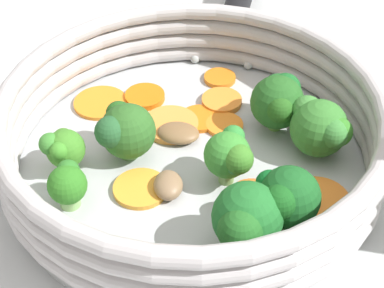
{
  "coord_description": "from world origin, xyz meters",
  "views": [
    {
      "loc": [
        -0.34,
        0.16,
        0.36
      ],
      "look_at": [
        0.0,
        0.0,
        0.03
      ],
      "focal_mm": 60.0,
      "sensor_mm": 36.0,
      "label": 1
    }
  ],
  "objects": [
    {
      "name": "broccoli_floret_5",
      "position": [
        -0.1,
        0.01,
        0.05
      ],
      "size": [
        0.05,
        0.05,
        0.05
      ],
      "color": "#84B46A",
      "rests_on": "skillet"
    },
    {
      "name": "mushroom_piece_1",
      "position": [
        -0.03,
        0.03,
        0.02
      ],
      "size": [
        0.04,
        0.03,
        0.01
      ],
      "primitive_type": "ellipsoid",
      "rotation": [
        0.0,
        0.0,
        2.76
      ],
      "color": "#89694A",
      "rests_on": "skillet"
    },
    {
      "name": "skillet_rivet_left",
      "position": [
        0.09,
        -0.1,
        0.02
      ],
      "size": [
        0.01,
        0.01,
        0.01
      ],
      "primitive_type": "sphere",
      "color": "#AFB4B6",
      "rests_on": "skillet"
    },
    {
      "name": "carrot_slice_8",
      "position": [
        -0.06,
        -0.02,
        0.02
      ],
      "size": [
        0.05,
        0.05,
        0.01
      ],
      "primitive_type": "cylinder",
      "rotation": [
        0.0,
        0.0,
        1.07
      ],
      "color": "orange",
      "rests_on": "skillet"
    },
    {
      "name": "skillet_handle",
      "position": [
        0.18,
        -0.14,
        0.03
      ],
      "size": [
        0.15,
        0.12,
        0.03
      ],
      "primitive_type": "cylinder",
      "rotation": [
        1.57,
        0.0,
        0.93
      ],
      "color": "black",
      "rests_on": "skillet"
    },
    {
      "name": "carrot_slice_3",
      "position": [
        0.09,
        0.01,
        0.02
      ],
      "size": [
        0.05,
        0.05,
        0.01
      ],
      "primitive_type": "cylinder",
      "rotation": [
        0.0,
        0.0,
        5.86
      ],
      "color": "orange",
      "rests_on": "skillet"
    },
    {
      "name": "broccoli_floret_0",
      "position": [
        0.03,
        0.09,
        0.04
      ],
      "size": [
        0.03,
        0.03,
        0.04
      ],
      "color": "#608E50",
      "rests_on": "skillet"
    },
    {
      "name": "carrot_slice_0",
      "position": [
        0.1,
        0.04,
        0.02
      ],
      "size": [
        0.06,
        0.06,
        0.0
      ],
      "primitive_type": "cylinder",
      "rotation": [
        0.0,
        0.0,
        2.2
      ],
      "color": "orange",
      "rests_on": "skillet"
    },
    {
      "name": "skillet_rivet_right",
      "position": [
        0.12,
        -0.06,
        0.02
      ],
      "size": [
        0.01,
        0.01,
        0.01
      ],
      "primitive_type": "sphere",
      "color": "#AEB3B2",
      "rests_on": "skillet"
    },
    {
      "name": "broccoli_floret_4",
      "position": [
        -0.01,
        0.1,
        0.04
      ],
      "size": [
        0.03,
        0.03,
        0.03
      ],
      "color": "#85B264",
      "rests_on": "skillet"
    },
    {
      "name": "ground_plane",
      "position": [
        0.0,
        0.0,
        0.0
      ],
      "size": [
        4.0,
        4.0,
        0.0
      ],
      "primitive_type": "plane",
      "color": "#B7B9BB"
    },
    {
      "name": "skillet_rim_wall",
      "position": [
        0.0,
        0.0,
        0.04
      ],
      "size": [
        0.3,
        0.3,
        0.06
      ],
      "color": "#B8B2B4",
      "rests_on": "skillet"
    },
    {
      "name": "carrot_slice_9",
      "position": [
        0.04,
        0.0,
        0.02
      ],
      "size": [
        0.05,
        0.05,
        0.01
      ],
      "primitive_type": "cylinder",
      "rotation": [
        0.0,
        0.0,
        3.26
      ],
      "color": "orange",
      "rests_on": "skillet"
    },
    {
      "name": "carrot_slice_6",
      "position": [
        -0.08,
        -0.06,
        0.02
      ],
      "size": [
        0.06,
        0.06,
        0.0
      ],
      "primitive_type": "cylinder",
      "rotation": [
        0.0,
        0.0,
        4.43
      ],
      "color": "orange",
      "rests_on": "skillet"
    },
    {
      "name": "broccoli_floret_2",
      "position": [
        -0.09,
        -0.03,
        0.05
      ],
      "size": [
        0.04,
        0.05,
        0.05
      ],
      "color": "#70A259",
      "rests_on": "skillet"
    },
    {
      "name": "carrot_slice_1",
      "position": [
        0.02,
        -0.04,
        0.02
      ],
      "size": [
        0.04,
        0.04,
        0.0
      ],
      "primitive_type": "cylinder",
      "rotation": [
        0.0,
        0.0,
        1.97
      ],
      "color": "orange",
      "rests_on": "skillet"
    },
    {
      "name": "carrot_slice_4",
      "position": [
        0.05,
        -0.05,
        0.02
      ],
      "size": [
        0.05,
        0.05,
        0.01
      ],
      "primitive_type": "cylinder",
      "rotation": [
        0.0,
        0.0,
        0.86
      ],
      "color": "orange",
      "rests_on": "skillet"
    },
    {
      "name": "mushroom_piece_0",
      "position": [
        0.03,
        0.0,
        0.02
      ],
      "size": [
        0.04,
        0.04,
        0.01
      ],
      "primitive_type": "ellipsoid",
      "rotation": [
        0.0,
        0.0,
        0.95
      ],
      "color": "brown",
      "rests_on": "skillet"
    },
    {
      "name": "broccoli_floret_7",
      "position": [
        -0.04,
        -0.09,
        0.04
      ],
      "size": [
        0.06,
        0.05,
        0.05
      ],
      "color": "#618B44",
      "rests_on": "skillet"
    },
    {
      "name": "carrot_slice_2",
      "position": [
        0.09,
        -0.07,
        0.02
      ],
      "size": [
        0.03,
        0.03,
        0.0
      ],
      "primitive_type": "cylinder",
      "rotation": [
        0.0,
        0.0,
        6.07
      ],
      "color": "orange",
      "rests_on": "skillet"
    },
    {
      "name": "broccoli_floret_3",
      "position": [
        0.02,
        0.05,
        0.04
      ],
      "size": [
        0.05,
        0.05,
        0.05
      ],
      "color": "#5D874E",
      "rests_on": "skillet"
    },
    {
      "name": "skillet",
      "position": [
        0.0,
        0.0,
        0.01
      ],
      "size": [
        0.28,
        0.28,
        0.02
      ],
      "primitive_type": "cylinder",
      "color": "#B2B5B7",
      "rests_on": "ground_plane"
    },
    {
      "name": "carrot_slice_7",
      "position": [
        -0.02,
        0.05,
        0.02
      ],
      "size": [
        0.06,
        0.06,
        0.0
      ],
      "primitive_type": "cylinder",
      "rotation": [
        0.0,
        0.0,
        5.42
      ],
      "color": "orange",
      "rests_on": "skillet"
    },
    {
      "name": "broccoli_floret_1",
      "position": [
        -0.04,
        -0.01,
        0.04
      ],
      "size": [
        0.04,
        0.04,
        0.04
      ],
      "color": "#7AA35B",
      "rests_on": "skillet"
    },
    {
      "name": "broccoli_floret_6",
      "position": [
        0.01,
        -0.08,
        0.04
      ],
      "size": [
        0.05,
        0.05,
        0.05
      ],
      "color": "#78A753",
      "rests_on": "skillet"
    },
    {
      "name": "carrot_slice_5",
      "position": [
        0.04,
        -0.03,
        0.02
      ],
      "size": [
        0.04,
        0.04,
        0.0
      ],
      "primitive_type": "cylinder",
      "rotation": [
        0.0,
        0.0,
        3.12
      ],
      "color": "orange",
      "rests_on": "skillet"
    }
  ]
}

